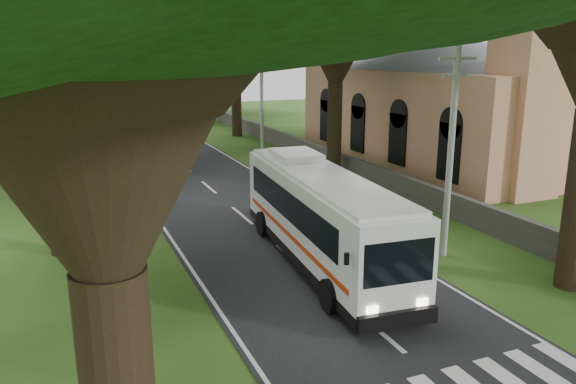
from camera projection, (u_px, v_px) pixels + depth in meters
ground at (416, 364)px, 14.22m from camera, size 140.00×140.00×0.00m
road at (189, 171)px, 36.52m from camera, size 8.00×120.00×0.04m
property_wall at (320, 154)px, 38.87m from camera, size 0.35×50.00×1.20m
church at (451, 90)px, 38.94m from camera, size 14.00×24.00×11.60m
pole_near at (451, 148)px, 20.60m from camera, size 1.60×0.24×8.00m
pole_mid at (262, 102)px, 38.44m from camera, size 1.60×0.24×8.00m
pole_far at (193, 85)px, 56.28m from camera, size 1.60×0.24×8.00m
tree_l_far at (32, 4)px, 50.94m from camera, size 12.67×12.67×14.48m
tree_r_far at (195, 21)px, 64.69m from camera, size 16.03×16.03×14.22m
coach_bus at (321, 215)px, 20.51m from camera, size 3.45×11.74×3.41m
distant_car_a at (134, 125)px, 52.72m from camera, size 1.96×3.99×1.31m
distant_car_b at (106, 121)px, 55.24m from camera, size 2.84×4.61×1.43m
pedestrian at (78, 219)px, 23.35m from camera, size 0.49×0.68×1.73m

